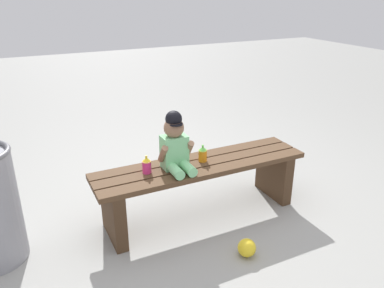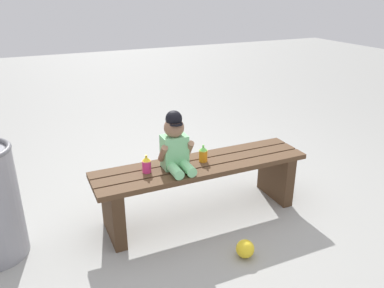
% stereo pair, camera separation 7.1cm
% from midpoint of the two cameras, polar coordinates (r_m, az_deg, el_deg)
% --- Properties ---
extents(ground_plane, '(16.00, 16.00, 0.00)m').
position_cam_midpoint_polar(ground_plane, '(2.91, 0.63, -10.39)').
color(ground_plane, '#999993').
extents(park_bench, '(1.54, 0.37, 0.42)m').
position_cam_midpoint_polar(park_bench, '(2.76, 0.65, -5.34)').
color(park_bench, '#513823').
rests_on(park_bench, ground_plane).
extents(child_figure, '(0.23, 0.27, 0.40)m').
position_cam_midpoint_polar(child_figure, '(2.56, -3.31, -0.03)').
color(child_figure, '#7FCC8C').
rests_on(child_figure, park_bench).
extents(sippy_cup_left, '(0.06, 0.06, 0.12)m').
position_cam_midpoint_polar(sippy_cup_left, '(2.56, -7.56, -3.09)').
color(sippy_cup_left, '#E5337F').
rests_on(sippy_cup_left, park_bench).
extents(sippy_cup_right, '(0.06, 0.06, 0.12)m').
position_cam_midpoint_polar(sippy_cup_right, '(2.70, 0.85, -1.44)').
color(sippy_cup_right, orange).
rests_on(sippy_cup_right, park_bench).
extents(toy_ball, '(0.12, 0.12, 0.12)m').
position_cam_midpoint_polar(toy_ball, '(2.50, 7.33, -15.09)').
color(toy_ball, yellow).
rests_on(toy_ball, ground_plane).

